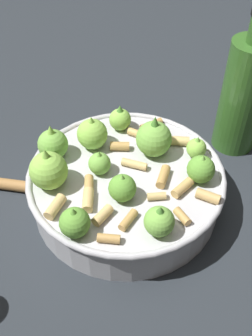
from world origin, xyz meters
TOP-DOWN VIEW (x-y plane):
  - ground_plane at (0.00, 0.00)m, footprint 2.40×2.40m
  - cooking_pan at (0.00, -0.00)m, footprint 0.25×0.25m
  - olive_oil_bottle at (-0.20, 0.04)m, footprint 0.06×0.06m

SIDE VIEW (x-z plane):
  - ground_plane at x=0.00m, z-range 0.00..0.00m
  - cooking_pan at x=0.00m, z-range -0.02..0.09m
  - olive_oil_bottle at x=-0.20m, z-range -0.02..0.20m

